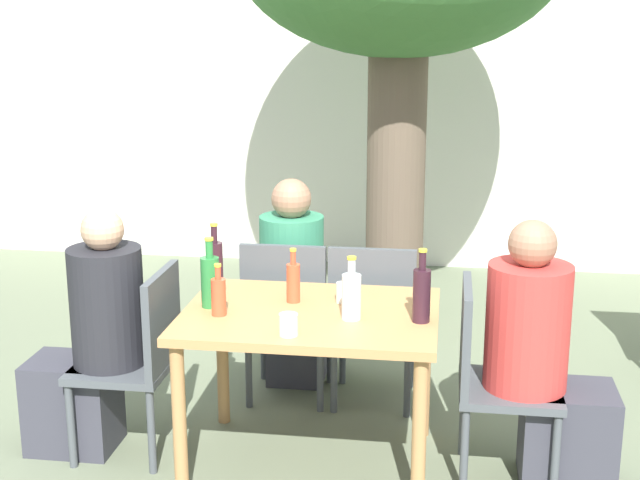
{
  "coord_description": "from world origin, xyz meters",
  "views": [
    {
      "loc": [
        0.58,
        -3.7,
        2.03
      ],
      "look_at": [
        0.0,
        0.3,
        0.99
      ],
      "focal_mm": 50.0,
      "sensor_mm": 36.0,
      "label": 1
    }
  ],
  "objects_px": {
    "dining_table_front": "(310,332)",
    "water_bottle_5": "(351,295)",
    "patio_chair_2": "(287,312)",
    "soda_bottle_4": "(219,295)",
    "person_seated_0": "(92,345)",
    "patio_chair_1": "(490,372)",
    "green_bottle_0": "(210,280)",
    "patio_chair_0": "(140,352)",
    "drinking_glass_0": "(343,293)",
    "drinking_glass_1": "(288,325)",
    "person_seated_2": "(295,294)",
    "wine_bottle_2": "(422,294)",
    "person_seated_1": "(545,368)",
    "patio_chair_3": "(373,316)",
    "wine_bottle_1": "(215,264)",
    "soda_bottle_3": "(293,281)"
  },
  "relations": [
    {
      "from": "dining_table_front",
      "to": "drinking_glass_1",
      "type": "xyz_separation_m",
      "value": [
        -0.04,
        -0.31,
        0.14
      ]
    },
    {
      "from": "patio_chair_3",
      "to": "water_bottle_5",
      "type": "relative_size",
      "value": 3.21
    },
    {
      "from": "patio_chair_2",
      "to": "patio_chair_0",
      "type": "bearing_deg",
      "value": 49.08
    },
    {
      "from": "person_seated_2",
      "to": "wine_bottle_2",
      "type": "bearing_deg",
      "value": 126.78
    },
    {
      "from": "patio_chair_0",
      "to": "patio_chair_3",
      "type": "xyz_separation_m",
      "value": [
        1.02,
        0.66,
        0.0
      ]
    },
    {
      "from": "wine_bottle_2",
      "to": "drinking_glass_1",
      "type": "xyz_separation_m",
      "value": [
        -0.53,
        -0.25,
        -0.08
      ]
    },
    {
      "from": "soda_bottle_3",
      "to": "dining_table_front",
      "type": "bearing_deg",
      "value": -51.09
    },
    {
      "from": "water_bottle_5",
      "to": "drinking_glass_1",
      "type": "bearing_deg",
      "value": -134.38
    },
    {
      "from": "person_seated_1",
      "to": "patio_chair_2",
      "type": "bearing_deg",
      "value": 62.3
    },
    {
      "from": "drinking_glass_1",
      "to": "wine_bottle_1",
      "type": "bearing_deg",
      "value": 129.37
    },
    {
      "from": "patio_chair_3",
      "to": "patio_chair_1",
      "type": "bearing_deg",
      "value": 130.92
    },
    {
      "from": "patio_chair_1",
      "to": "person_seated_0",
      "type": "bearing_deg",
      "value": 90.0
    },
    {
      "from": "green_bottle_0",
      "to": "soda_bottle_3",
      "type": "height_order",
      "value": "green_bottle_0"
    },
    {
      "from": "dining_table_front",
      "to": "patio_chair_3",
      "type": "xyz_separation_m",
      "value": [
        0.23,
        0.66,
        -0.14
      ]
    },
    {
      "from": "drinking_glass_1",
      "to": "patio_chair_2",
      "type": "bearing_deg",
      "value": 100.75
    },
    {
      "from": "patio_chair_2",
      "to": "soda_bottle_4",
      "type": "xyz_separation_m",
      "value": [
        -0.16,
        -0.77,
        0.33
      ]
    },
    {
      "from": "person_seated_1",
      "to": "soda_bottle_4",
      "type": "distance_m",
      "value": 1.45
    },
    {
      "from": "person_seated_1",
      "to": "wine_bottle_1",
      "type": "relative_size",
      "value": 3.64
    },
    {
      "from": "patio_chair_0",
      "to": "person_seated_0",
      "type": "height_order",
      "value": "person_seated_0"
    },
    {
      "from": "person_seated_2",
      "to": "soda_bottle_4",
      "type": "xyz_separation_m",
      "value": [
        -0.16,
        -1.0,
        0.3
      ]
    },
    {
      "from": "dining_table_front",
      "to": "patio_chair_3",
      "type": "distance_m",
      "value": 0.71
    },
    {
      "from": "patio_chair_2",
      "to": "drinking_glass_1",
      "type": "distance_m",
      "value": 1.03
    },
    {
      "from": "drinking_glass_1",
      "to": "drinking_glass_0",
      "type": "bearing_deg",
      "value": 69.44
    },
    {
      "from": "soda_bottle_3",
      "to": "drinking_glass_1",
      "type": "height_order",
      "value": "soda_bottle_3"
    },
    {
      "from": "dining_table_front",
      "to": "water_bottle_5",
      "type": "bearing_deg",
      "value": -20.94
    },
    {
      "from": "wine_bottle_2",
      "to": "soda_bottle_4",
      "type": "bearing_deg",
      "value": -177.28
    },
    {
      "from": "drinking_glass_0",
      "to": "soda_bottle_4",
      "type": "bearing_deg",
      "value": -154.07
    },
    {
      "from": "patio_chair_3",
      "to": "person_seated_2",
      "type": "relative_size",
      "value": 0.75
    },
    {
      "from": "person_seated_2",
      "to": "drinking_glass_1",
      "type": "height_order",
      "value": "person_seated_2"
    },
    {
      "from": "patio_chair_1",
      "to": "soda_bottle_4",
      "type": "bearing_deg",
      "value": 95.16
    },
    {
      "from": "patio_chair_2",
      "to": "person_seated_0",
      "type": "bearing_deg",
      "value": 39.26
    },
    {
      "from": "person_seated_0",
      "to": "wine_bottle_2",
      "type": "bearing_deg",
      "value": 87.55
    },
    {
      "from": "patio_chair_0",
      "to": "soda_bottle_4",
      "type": "xyz_separation_m",
      "value": [
        0.41,
        -0.11,
        0.33
      ]
    },
    {
      "from": "soda_bottle_4",
      "to": "patio_chair_1",
      "type": "bearing_deg",
      "value": 5.16
    },
    {
      "from": "patio_chair_2",
      "to": "person_seated_0",
      "type": "xyz_separation_m",
      "value": [
        -0.81,
        -0.66,
        0.02
      ]
    },
    {
      "from": "person_seated_2",
      "to": "person_seated_0",
      "type": "bearing_deg",
      "value": 47.92
    },
    {
      "from": "person_seated_2",
      "to": "green_bottle_0",
      "type": "height_order",
      "value": "person_seated_2"
    },
    {
      "from": "person_seated_0",
      "to": "soda_bottle_3",
      "type": "bearing_deg",
      "value": 97.32
    },
    {
      "from": "patio_chair_1",
      "to": "drinking_glass_1",
      "type": "distance_m",
      "value": 0.94
    },
    {
      "from": "water_bottle_5",
      "to": "person_seated_0",
      "type": "bearing_deg",
      "value": 176.58
    },
    {
      "from": "person_seated_0",
      "to": "person_seated_1",
      "type": "bearing_deg",
      "value": 90.0
    },
    {
      "from": "dining_table_front",
      "to": "green_bottle_0",
      "type": "xyz_separation_m",
      "value": [
        -0.45,
        -0.0,
        0.22
      ]
    },
    {
      "from": "person_seated_0",
      "to": "patio_chair_0",
      "type": "bearing_deg",
      "value": 90.0
    },
    {
      "from": "patio_chair_0",
      "to": "drinking_glass_0",
      "type": "bearing_deg",
      "value": 98.85
    },
    {
      "from": "soda_bottle_3",
      "to": "patio_chair_1",
      "type": "bearing_deg",
      "value": -7.65
    },
    {
      "from": "person_seated_0",
      "to": "patio_chair_1",
      "type": "bearing_deg",
      "value": 90.0
    },
    {
      "from": "person_seated_0",
      "to": "drinking_glass_0",
      "type": "relative_size",
      "value": 12.59
    },
    {
      "from": "patio_chair_1",
      "to": "green_bottle_0",
      "type": "xyz_separation_m",
      "value": [
        -1.25,
        -0.0,
        0.36
      ]
    },
    {
      "from": "wine_bottle_1",
      "to": "wine_bottle_2",
      "type": "relative_size",
      "value": 1.02
    },
    {
      "from": "green_bottle_0",
      "to": "drinking_glass_0",
      "type": "height_order",
      "value": "green_bottle_0"
    }
  ]
}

